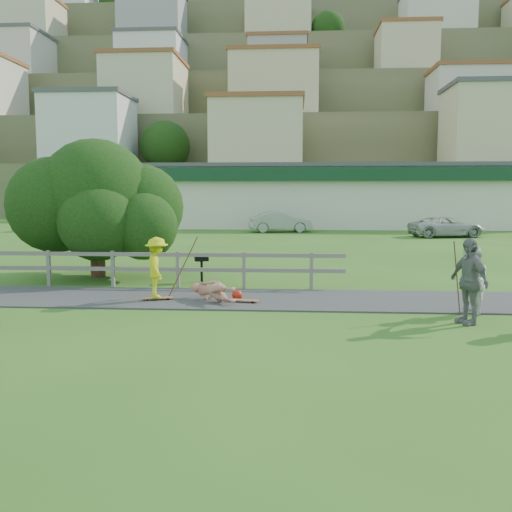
{
  "coord_description": "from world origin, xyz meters",
  "views": [
    {
      "loc": [
        1.54,
        -13.47,
        2.86
      ],
      "look_at": [
        0.45,
        2.0,
        1.12
      ],
      "focal_mm": 40.0,
      "sensor_mm": 36.0,
      "label": 1
    }
  ],
  "objects_px": {
    "spectator_a": "(473,281)",
    "spectator_b": "(469,281)",
    "skater_fallen": "(213,291)",
    "bbq": "(202,268)",
    "car_silver": "(280,222)",
    "skater_rider": "(157,271)",
    "tree": "(97,220)",
    "car_white": "(447,227)"
  },
  "relations": [
    {
      "from": "spectator_a",
      "to": "spectator_b",
      "type": "relative_size",
      "value": 0.85
    },
    {
      "from": "skater_fallen",
      "to": "bbq",
      "type": "distance_m",
      "value": 3.48
    },
    {
      "from": "skater_fallen",
      "to": "car_silver",
      "type": "bearing_deg",
      "value": 42.11
    },
    {
      "from": "skater_rider",
      "to": "spectator_b",
      "type": "height_order",
      "value": "spectator_b"
    },
    {
      "from": "car_silver",
      "to": "tree",
      "type": "distance_m",
      "value": 22.96
    },
    {
      "from": "skater_rider",
      "to": "skater_fallen",
      "type": "xyz_separation_m",
      "value": [
        1.48,
        -0.05,
        -0.5
      ]
    },
    {
      "from": "car_silver",
      "to": "car_white",
      "type": "relative_size",
      "value": 0.96
    },
    {
      "from": "spectator_b",
      "to": "tree",
      "type": "bearing_deg",
      "value": -143.97
    },
    {
      "from": "tree",
      "to": "spectator_a",
      "type": "bearing_deg",
      "value": -25.65
    },
    {
      "from": "bbq",
      "to": "spectator_a",
      "type": "bearing_deg",
      "value": -50.32
    },
    {
      "from": "spectator_b",
      "to": "car_silver",
      "type": "xyz_separation_m",
      "value": [
        -4.87,
        28.43,
        -0.2
      ]
    },
    {
      "from": "skater_fallen",
      "to": "car_white",
      "type": "relative_size",
      "value": 0.34
    },
    {
      "from": "skater_rider",
      "to": "spectator_a",
      "type": "relative_size",
      "value": 1.0
    },
    {
      "from": "spectator_a",
      "to": "tree",
      "type": "distance_m",
      "value": 12.06
    },
    {
      "from": "skater_fallen",
      "to": "tree",
      "type": "relative_size",
      "value": 0.27
    },
    {
      "from": "skater_rider",
      "to": "spectator_b",
      "type": "relative_size",
      "value": 0.85
    },
    {
      "from": "spectator_b",
      "to": "tree",
      "type": "distance_m",
      "value": 12.17
    },
    {
      "from": "spectator_a",
      "to": "bbq",
      "type": "xyz_separation_m",
      "value": [
        -7.15,
        4.39,
        -0.35
      ]
    },
    {
      "from": "car_white",
      "to": "tree",
      "type": "xyz_separation_m",
      "value": [
        -16.29,
        -18.45,
        1.29
      ]
    },
    {
      "from": "skater_rider",
      "to": "tree",
      "type": "xyz_separation_m",
      "value": [
        -3.05,
        4.12,
        1.14
      ]
    },
    {
      "from": "skater_fallen",
      "to": "tree",
      "type": "xyz_separation_m",
      "value": [
        -4.53,
        4.18,
        1.65
      ]
    },
    {
      "from": "car_white",
      "to": "bbq",
      "type": "bearing_deg",
      "value": 135.07
    },
    {
      "from": "spectator_a",
      "to": "tree",
      "type": "xyz_separation_m",
      "value": [
        -10.82,
        5.2,
        1.15
      ]
    },
    {
      "from": "skater_fallen",
      "to": "spectator_b",
      "type": "height_order",
      "value": "spectator_b"
    },
    {
      "from": "bbq",
      "to": "skater_fallen",
      "type": "bearing_deg",
      "value": -94.48
    },
    {
      "from": "car_silver",
      "to": "bbq",
      "type": "xyz_separation_m",
      "value": [
        -1.88,
        -23.05,
        -0.29
      ]
    },
    {
      "from": "skater_fallen",
      "to": "skater_rider",
      "type": "bearing_deg",
      "value": 132.27
    },
    {
      "from": "skater_rider",
      "to": "tree",
      "type": "distance_m",
      "value": 5.26
    },
    {
      "from": "car_silver",
      "to": "car_white",
      "type": "bearing_deg",
      "value": -119.74
    },
    {
      "from": "spectator_a",
      "to": "spectator_b",
      "type": "height_order",
      "value": "spectator_b"
    },
    {
      "from": "bbq",
      "to": "tree",
      "type": "bearing_deg",
      "value": 148.83
    },
    {
      "from": "spectator_a",
      "to": "car_white",
      "type": "bearing_deg",
      "value": 166.21
    },
    {
      "from": "skater_fallen",
      "to": "car_white",
      "type": "distance_m",
      "value": 25.51
    },
    {
      "from": "skater_fallen",
      "to": "car_silver",
      "type": "relative_size",
      "value": 0.36
    },
    {
      "from": "car_silver",
      "to": "spectator_b",
      "type": "bearing_deg",
      "value": 179.43
    },
    {
      "from": "spectator_a",
      "to": "car_white",
      "type": "height_order",
      "value": "spectator_a"
    },
    {
      "from": "skater_rider",
      "to": "car_white",
      "type": "height_order",
      "value": "skater_rider"
    },
    {
      "from": "skater_rider",
      "to": "bbq",
      "type": "xyz_separation_m",
      "value": [
        0.63,
        3.31,
        -0.35
      ]
    },
    {
      "from": "spectator_a",
      "to": "tree",
      "type": "relative_size",
      "value": 0.26
    },
    {
      "from": "skater_fallen",
      "to": "car_silver",
      "type": "height_order",
      "value": "car_silver"
    },
    {
      "from": "spectator_a",
      "to": "car_silver",
      "type": "xyz_separation_m",
      "value": [
        -5.27,
        27.44,
        -0.06
      ]
    },
    {
      "from": "spectator_b",
      "to": "bbq",
      "type": "bearing_deg",
      "value": -151.83
    }
  ]
}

